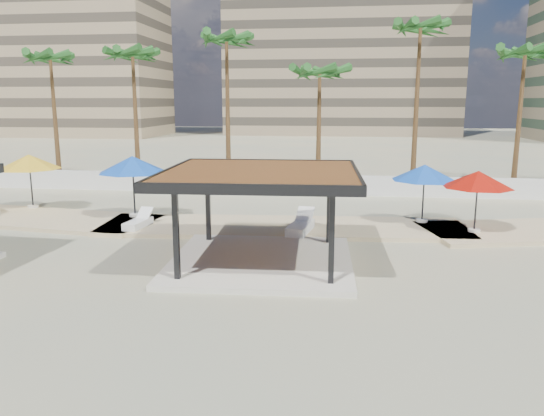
{
  "coord_description": "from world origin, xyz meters",
  "views": [
    {
      "loc": [
        4.53,
        -15.66,
        5.55
      ],
      "look_at": [
        1.82,
        4.69,
        1.4
      ],
      "focal_mm": 35.0,
      "sensor_mm": 36.0,
      "label": 1
    }
  ],
  "objects": [
    {
      "name": "building_mid",
      "position": [
        4.0,
        78.0,
        14.27
      ],
      "size": [
        38.0,
        16.0,
        30.4
      ],
      "color": "#847259",
      "rests_on": "ground"
    },
    {
      "name": "palm_e",
      "position": [
        3.0,
        18.4,
        7.04
      ],
      "size": [
        3.0,
        3.0,
        8.14
      ],
      "color": "brown",
      "rests_on": "ground"
    },
    {
      "name": "ground",
      "position": [
        0.0,
        0.0,
        0.0
      ],
      "size": [
        200.0,
        200.0,
        0.0
      ],
      "primitive_type": "plane",
      "color": "tan",
      "rests_on": "ground"
    },
    {
      "name": "palm_c",
      "position": [
        -9.0,
        18.1,
        8.16
      ],
      "size": [
        3.0,
        3.0,
        9.33
      ],
      "color": "brown",
      "rests_on": "ground"
    },
    {
      "name": "lounger_b",
      "position": [
        2.87,
        5.85,
        0.39
      ],
      "size": [
        1.09,
        2.39,
        0.87
      ],
      "rotation": [
        0.0,
        0.0,
        1.41
      ],
      "color": "white",
      "rests_on": "promenade"
    },
    {
      "name": "pavilion_central",
      "position": [
        1.83,
        1.84,
        1.97
      ],
      "size": [
        6.77,
        6.77,
        3.29
      ],
      "rotation": [
        0.0,
        0.0,
        0.04
      ],
      "color": "beige",
      "rests_on": "ground"
    },
    {
      "name": "umbrella_c",
      "position": [
        10.09,
        6.85,
        2.39
      ],
      "size": [
        3.74,
        3.74,
        2.57
      ],
      "rotation": [
        0.0,
        0.0,
        0.37
      ],
      "color": "beige",
      "rests_on": "promenade"
    },
    {
      "name": "palm_f",
      "position": [
        9.0,
        18.6,
        9.5
      ],
      "size": [
        3.0,
        3.0,
        10.76
      ],
      "color": "brown",
      "rests_on": "ground"
    },
    {
      "name": "umbrella_f",
      "position": [
        -5.17,
        7.87,
        2.64
      ],
      "size": [
        3.32,
        3.32,
        2.87
      ],
      "rotation": [
        0.0,
        0.0,
        -0.03
      ],
      "color": "beige",
      "rests_on": "promenade"
    },
    {
      "name": "lounger_a",
      "position": [
        -4.21,
        5.84,
        0.35
      ],
      "size": [
        0.79,
        1.93,
        0.71
      ],
      "rotation": [
        0.0,
        0.0,
        1.47
      ],
      "color": "white",
      "rests_on": "promenade"
    },
    {
      "name": "promenade",
      "position": [
        2.0,
        7.67,
        0.06
      ],
      "size": [
        44.45,
        7.97,
        0.24
      ],
      "color": "#C6B284",
      "rests_on": "ground"
    },
    {
      "name": "palm_g",
      "position": [
        15.0,
        18.2,
        7.99
      ],
      "size": [
        3.0,
        3.0,
        9.15
      ],
      "color": "brown",
      "rests_on": "ground"
    },
    {
      "name": "palm_b",
      "position": [
        -15.0,
        18.7,
        8.07
      ],
      "size": [
        3.0,
        3.0,
        9.23
      ],
      "color": "brown",
      "rests_on": "ground"
    },
    {
      "name": "boundary_wall",
      "position": [
        0.0,
        16.0,
        0.6
      ],
      "size": [
        56.0,
        0.3,
        1.2
      ],
      "primitive_type": "cube",
      "color": "silver",
      "rests_on": "ground"
    },
    {
      "name": "building_west",
      "position": [
        -42.0,
        68.0,
        15.27
      ],
      "size": [
        34.0,
        16.0,
        32.4
      ],
      "color": "#937F60",
      "rests_on": "ground"
    },
    {
      "name": "umbrella_b",
      "position": [
        -11.18,
        9.19,
        2.53
      ],
      "size": [
        3.73,
        3.73,
        2.73
      ],
      "rotation": [
        0.0,
        0.0,
        -0.24
      ],
      "color": "beige",
      "rests_on": "promenade"
    },
    {
      "name": "palm_d",
      "position": [
        -3.0,
        18.9,
        9.05
      ],
      "size": [
        3.0,
        3.0,
        10.28
      ],
      "color": "brown",
      "rests_on": "ground"
    },
    {
      "name": "umbrella_d",
      "position": [
        8.18,
        8.44,
        2.42
      ],
      "size": [
        3.79,
        3.79,
        2.61
      ],
      "rotation": [
        0.0,
        0.0,
        -0.37
      ],
      "color": "beige",
      "rests_on": "promenade"
    }
  ]
}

